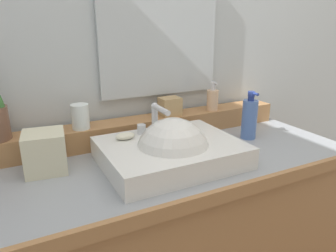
{
  "coord_description": "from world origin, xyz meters",
  "views": [
    {
      "loc": [
        -0.49,
        -0.96,
        1.34
      ],
      "look_at": [
        -0.01,
        -0.01,
        0.99
      ],
      "focal_mm": 33.85,
      "sensor_mm": 36.0,
      "label": 1
    }
  ],
  "objects_px": {
    "soap_dispenser": "(213,99)",
    "tumbler_cup": "(80,117)",
    "sink_basin": "(172,153)",
    "tissue_box": "(45,152)",
    "soap_bar": "(125,136)",
    "trinket_box": "(170,106)",
    "lotion_bottle": "(249,118)"
  },
  "relations": [
    {
      "from": "sink_basin",
      "to": "soap_dispenser",
      "type": "xyz_separation_m",
      "value": [
        0.35,
        0.26,
        0.1
      ]
    },
    {
      "from": "trinket_box",
      "to": "soap_bar",
      "type": "bearing_deg",
      "value": -148.37
    },
    {
      "from": "tumbler_cup",
      "to": "soap_bar",
      "type": "bearing_deg",
      "value": -52.2
    },
    {
      "from": "soap_bar",
      "to": "trinket_box",
      "type": "relative_size",
      "value": 0.8
    },
    {
      "from": "tumbler_cup",
      "to": "trinket_box",
      "type": "height_order",
      "value": "tumbler_cup"
    },
    {
      "from": "trinket_box",
      "to": "lotion_bottle",
      "type": "height_order",
      "value": "lotion_bottle"
    },
    {
      "from": "lotion_bottle",
      "to": "tumbler_cup",
      "type": "bearing_deg",
      "value": 164.39
    },
    {
      "from": "soap_bar",
      "to": "lotion_bottle",
      "type": "height_order",
      "value": "lotion_bottle"
    },
    {
      "from": "tumbler_cup",
      "to": "lotion_bottle",
      "type": "xyz_separation_m",
      "value": [
        0.66,
        -0.18,
        -0.05
      ]
    },
    {
      "from": "soap_bar",
      "to": "soap_dispenser",
      "type": "bearing_deg",
      "value": 17.48
    },
    {
      "from": "tumbler_cup",
      "to": "trinket_box",
      "type": "xyz_separation_m",
      "value": [
        0.39,
        0.01,
        -0.01
      ]
    },
    {
      "from": "tumbler_cup",
      "to": "lotion_bottle",
      "type": "relative_size",
      "value": 0.47
    },
    {
      "from": "soap_bar",
      "to": "lotion_bottle",
      "type": "xyz_separation_m",
      "value": [
        0.54,
        -0.03,
        -0.0
      ]
    },
    {
      "from": "soap_bar",
      "to": "soap_dispenser",
      "type": "height_order",
      "value": "soap_dispenser"
    },
    {
      "from": "soap_dispenser",
      "to": "trinket_box",
      "type": "distance_m",
      "value": 0.21
    },
    {
      "from": "soap_dispenser",
      "to": "sink_basin",
      "type": "bearing_deg",
      "value": -143.02
    },
    {
      "from": "soap_dispenser",
      "to": "tumbler_cup",
      "type": "distance_m",
      "value": 0.6
    },
    {
      "from": "tissue_box",
      "to": "lotion_bottle",
      "type": "bearing_deg",
      "value": -4.21
    },
    {
      "from": "tumbler_cup",
      "to": "lotion_bottle",
      "type": "bearing_deg",
      "value": -15.61
    },
    {
      "from": "sink_basin",
      "to": "tissue_box",
      "type": "relative_size",
      "value": 3.5
    },
    {
      "from": "soap_dispenser",
      "to": "tumbler_cup",
      "type": "xyz_separation_m",
      "value": [
        -0.6,
        0.0,
        -0.0
      ]
    },
    {
      "from": "soap_dispenser",
      "to": "tumbler_cup",
      "type": "bearing_deg",
      "value": 179.6
    },
    {
      "from": "trinket_box",
      "to": "lotion_bottle",
      "type": "distance_m",
      "value": 0.34
    },
    {
      "from": "sink_basin",
      "to": "soap_dispenser",
      "type": "bearing_deg",
      "value": 36.98
    },
    {
      "from": "soap_dispenser",
      "to": "trinket_box",
      "type": "xyz_separation_m",
      "value": [
        -0.21,
        0.02,
        -0.01
      ]
    },
    {
      "from": "sink_basin",
      "to": "lotion_bottle",
      "type": "distance_m",
      "value": 0.42
    },
    {
      "from": "trinket_box",
      "to": "tissue_box",
      "type": "height_order",
      "value": "trinket_box"
    },
    {
      "from": "sink_basin",
      "to": "tissue_box",
      "type": "xyz_separation_m",
      "value": [
        -0.4,
        0.14,
        0.03
      ]
    },
    {
      "from": "sink_basin",
      "to": "lotion_bottle",
      "type": "height_order",
      "value": "lotion_bottle"
    },
    {
      "from": "tumbler_cup",
      "to": "sink_basin",
      "type": "bearing_deg",
      "value": -46.81
    },
    {
      "from": "trinket_box",
      "to": "sink_basin",
      "type": "bearing_deg",
      "value": -116.63
    },
    {
      "from": "trinket_box",
      "to": "tumbler_cup",
      "type": "bearing_deg",
      "value": -178.58
    }
  ]
}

